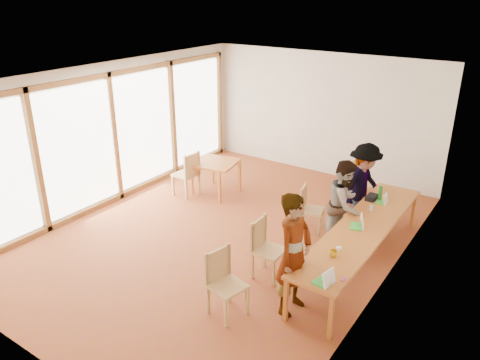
# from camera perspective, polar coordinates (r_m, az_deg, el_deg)

# --- Properties ---
(ground) EXTENTS (8.00, 8.00, 0.00)m
(ground) POSITION_cam_1_polar(r_m,az_deg,el_deg) (9.05, -1.62, -6.59)
(ground) COLOR brown
(ground) RESTS_ON ground
(wall_back) EXTENTS (6.00, 0.10, 3.00)m
(wall_back) POSITION_cam_1_polar(r_m,az_deg,el_deg) (11.75, 9.94, 7.89)
(wall_back) COLOR beige
(wall_back) RESTS_ON ground
(wall_front) EXTENTS (6.00, 0.10, 3.00)m
(wall_front) POSITION_cam_1_polar(r_m,az_deg,el_deg) (6.00, -25.12, -8.83)
(wall_front) COLOR beige
(wall_front) RESTS_ON ground
(wall_right) EXTENTS (0.10, 8.00, 3.00)m
(wall_right) POSITION_cam_1_polar(r_m,az_deg,el_deg) (7.21, 17.96, -2.43)
(wall_right) COLOR beige
(wall_right) RESTS_ON ground
(window_wall) EXTENTS (0.10, 8.00, 3.00)m
(window_wall) POSITION_cam_1_polar(r_m,az_deg,el_deg) (10.37, -15.14, 5.48)
(window_wall) COLOR white
(window_wall) RESTS_ON ground
(ceiling) EXTENTS (6.00, 8.00, 0.04)m
(ceiling) POSITION_cam_1_polar(r_m,az_deg,el_deg) (8.03, -1.86, 12.59)
(ceiling) COLOR white
(ceiling) RESTS_ON wall_back
(communal_table) EXTENTS (0.80, 4.00, 0.75)m
(communal_table) POSITION_cam_1_polar(r_m,az_deg,el_deg) (8.00, 14.69, -5.84)
(communal_table) COLOR #C26D2B
(communal_table) RESTS_ON ground
(side_table) EXTENTS (0.90, 0.90, 0.75)m
(side_table) POSITION_cam_1_polar(r_m,az_deg,el_deg) (10.56, -2.98, 1.81)
(side_table) COLOR #C26D2B
(side_table) RESTS_ON ground
(chair_near) EXTENTS (0.56, 0.56, 0.53)m
(chair_near) POSITION_cam_1_polar(r_m,az_deg,el_deg) (6.79, -2.17, -11.51)
(chair_near) COLOR tan
(chair_near) RESTS_ON ground
(chair_mid) EXTENTS (0.47, 0.47, 0.53)m
(chair_mid) POSITION_cam_1_polar(r_m,az_deg,el_deg) (7.59, 2.88, -7.53)
(chair_mid) COLOR tan
(chair_mid) RESTS_ON ground
(chair_far) EXTENTS (0.51, 0.51, 0.48)m
(chair_far) POSITION_cam_1_polar(r_m,az_deg,el_deg) (9.06, 8.21, -2.87)
(chair_far) COLOR tan
(chair_far) RESTS_ON ground
(chair_empty) EXTENTS (0.55, 0.55, 0.52)m
(chair_empty) POSITION_cam_1_polar(r_m,az_deg,el_deg) (10.38, 14.04, 0.31)
(chair_empty) COLOR tan
(chair_empty) RESTS_ON ground
(chair_spare) EXTENTS (0.51, 0.51, 0.55)m
(chair_spare) POSITION_cam_1_polar(r_m,az_deg,el_deg) (10.46, -6.25, 1.26)
(chair_spare) COLOR tan
(chair_spare) RESTS_ON ground
(person_near) EXTENTS (0.48, 0.70, 1.85)m
(person_near) POSITION_cam_1_polar(r_m,az_deg,el_deg) (6.69, 6.59, -8.98)
(person_near) COLOR gray
(person_near) RESTS_ON ground
(person_mid) EXTENTS (0.66, 0.83, 1.66)m
(person_mid) POSITION_cam_1_polar(r_m,az_deg,el_deg) (8.50, 12.62, -2.96)
(person_mid) COLOR gray
(person_mid) RESTS_ON ground
(person_far) EXTENTS (0.82, 1.20, 1.70)m
(person_far) POSITION_cam_1_polar(r_m,az_deg,el_deg) (9.31, 14.80, -0.70)
(person_far) COLOR gray
(person_far) RESTS_ON ground
(laptop_near) EXTENTS (0.27, 0.29, 0.22)m
(laptop_near) POSITION_cam_1_polar(r_m,az_deg,el_deg) (6.44, 10.40, -11.88)
(laptop_near) COLOR green
(laptop_near) RESTS_ON communal_table
(laptop_mid) EXTENTS (0.30, 0.31, 0.22)m
(laptop_mid) POSITION_cam_1_polar(r_m,az_deg,el_deg) (7.92, 14.32, -5.22)
(laptop_mid) COLOR green
(laptop_mid) RESTS_ON communal_table
(laptop_far) EXTENTS (0.19, 0.22, 0.18)m
(laptop_far) POSITION_cam_1_polar(r_m,az_deg,el_deg) (8.91, 17.06, -2.40)
(laptop_far) COLOR green
(laptop_far) RESTS_ON communal_table
(yellow_mug) EXTENTS (0.14, 0.14, 0.10)m
(yellow_mug) POSITION_cam_1_polar(r_m,az_deg,el_deg) (7.05, 11.30, -8.76)
(yellow_mug) COLOR gold
(yellow_mug) RESTS_ON communal_table
(green_bottle) EXTENTS (0.07, 0.07, 0.28)m
(green_bottle) POSITION_cam_1_polar(r_m,az_deg,el_deg) (8.96, 16.72, -1.58)
(green_bottle) COLOR #197321
(green_bottle) RESTS_ON communal_table
(clear_glass) EXTENTS (0.07, 0.07, 0.09)m
(clear_glass) POSITION_cam_1_polar(r_m,az_deg,el_deg) (8.57, 15.71, -3.29)
(clear_glass) COLOR silver
(clear_glass) RESTS_ON communal_table
(condiment_cup) EXTENTS (0.08, 0.08, 0.06)m
(condiment_cup) POSITION_cam_1_polar(r_m,az_deg,el_deg) (7.21, 11.95, -8.21)
(condiment_cup) COLOR white
(condiment_cup) RESTS_ON communal_table
(pink_phone) EXTENTS (0.05, 0.10, 0.01)m
(pink_phone) POSITION_cam_1_polar(r_m,az_deg,el_deg) (6.59, 12.48, -11.72)
(pink_phone) COLOR #CA3C7C
(pink_phone) RESTS_ON communal_table
(black_pouch) EXTENTS (0.16, 0.26, 0.09)m
(black_pouch) POSITION_cam_1_polar(r_m,az_deg,el_deg) (8.99, 15.73, -2.05)
(black_pouch) COLOR black
(black_pouch) RESTS_ON communal_table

